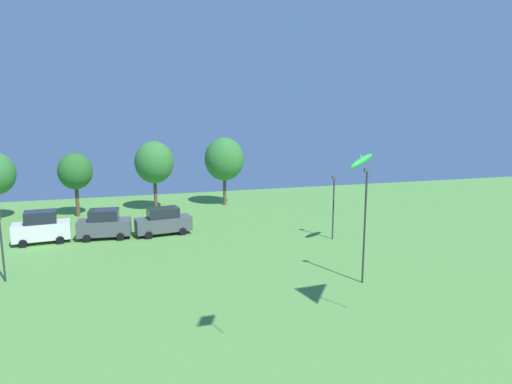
% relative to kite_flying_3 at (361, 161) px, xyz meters
% --- Properties ---
extents(kite_flying_3, '(2.52, 1.30, 1.37)m').
position_rel_kite_flying_3_xyz_m(kite_flying_3, '(0.00, 0.00, 0.00)').
color(kite_flying_3, green).
extents(parked_car_leftmost, '(4.45, 2.31, 2.62)m').
position_rel_kite_flying_3_xyz_m(parked_car_leftmost, '(-23.71, 8.46, -5.52)').
color(parked_car_leftmost, silver).
rests_on(parked_car_leftmost, ground).
extents(parked_car_second_from_left, '(4.38, 2.35, 2.46)m').
position_rel_kite_flying_3_xyz_m(parked_car_second_from_left, '(-18.90, 8.41, -5.59)').
color(parked_car_second_from_left, '#4C5156').
rests_on(parked_car_second_from_left, ground).
extents(parked_car_third_from_left, '(4.86, 2.41, 2.35)m').
position_rel_kite_flying_3_xyz_m(parked_car_third_from_left, '(-14.09, 8.23, -5.64)').
color(parked_car_third_from_left, '#4C5156').
rests_on(parked_car_third_from_left, ground).
extents(light_post_0, '(0.36, 0.20, 5.80)m').
position_rel_kite_flying_3_xyz_m(light_post_0, '(-24.57, -0.03, -3.50)').
color(light_post_0, '#2D2D33').
rests_on(light_post_0, ground).
extents(light_post_1, '(0.36, 0.20, 7.20)m').
position_rel_kite_flying_3_xyz_m(light_post_1, '(-3.18, -6.41, -2.78)').
color(light_post_1, '#2D2D33').
rests_on(light_post_1, ground).
extents(light_post_2, '(0.36, 0.20, 5.34)m').
position_rel_kite_flying_3_xyz_m(light_post_2, '(-0.75, 2.91, -3.74)').
color(light_post_2, '#2D2D33').
rests_on(light_post_2, ground).
extents(treeline_tree_2, '(3.30, 3.30, 6.39)m').
position_rel_kite_flying_3_xyz_m(treeline_tree_2, '(-21.77, 17.50, -2.25)').
color(treeline_tree_2, brown).
rests_on(treeline_tree_2, ground).
extents(treeline_tree_3, '(4.03, 4.03, 7.36)m').
position_rel_kite_flying_3_xyz_m(treeline_tree_3, '(-14.05, 18.18, -1.67)').
color(treeline_tree_3, brown).
rests_on(treeline_tree_3, ground).
extents(treeline_tree_4, '(4.33, 4.33, 7.55)m').
position_rel_kite_flying_3_xyz_m(treeline_tree_4, '(-6.40, 18.86, -1.64)').
color(treeline_tree_4, brown).
rests_on(treeline_tree_4, ground).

